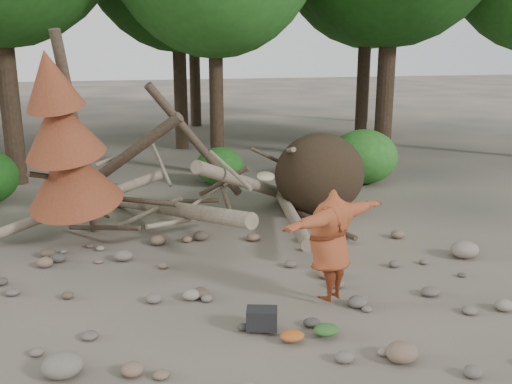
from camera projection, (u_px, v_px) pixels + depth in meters
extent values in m
plane|color=#514C44|center=(261.00, 298.00, 9.33)|extent=(120.00, 120.00, 0.00)
ellipsoid|color=#332619|center=(320.00, 174.00, 13.74)|extent=(2.20, 1.87, 1.98)
cylinder|color=gray|center=(174.00, 209.00, 12.42)|extent=(2.61, 5.11, 1.08)
cylinder|color=gray|center=(248.00, 183.00, 13.24)|extent=(3.18, 3.71, 1.90)
cylinder|color=brown|center=(114.00, 165.00, 12.77)|extent=(3.08, 1.91, 2.49)
cylinder|color=gray|center=(290.00, 212.00, 12.91)|extent=(1.13, 4.98, 0.43)
cylinder|color=brown|center=(196.00, 143.00, 13.31)|extent=(2.39, 1.03, 2.89)
cylinder|color=gray|center=(78.00, 205.00, 12.19)|extent=(3.71, 0.86, 1.20)
cylinder|color=#4C3F30|center=(103.00, 228.00, 11.94)|extent=(1.52, 1.70, 0.49)
cylinder|color=gray|center=(221.00, 187.00, 13.31)|extent=(1.57, 0.85, 0.69)
cylinder|color=#4C3F30|center=(281.00, 162.00, 14.06)|extent=(1.92, 1.25, 1.10)
cylinder|color=gray|center=(160.00, 162.00, 12.61)|extent=(0.37, 1.42, 0.85)
cylinder|color=#4C3F30|center=(319.00, 222.00, 12.82)|extent=(0.79, 2.54, 0.12)
cylinder|color=gray|center=(187.00, 220.00, 11.94)|extent=(1.78, 1.11, 0.29)
cylinder|color=#4C3F30|center=(77.00, 137.00, 11.65)|extent=(0.67, 1.13, 4.35)
cone|color=brown|center=(71.00, 174.00, 11.49)|extent=(2.06, 2.13, 1.86)
cone|color=brown|center=(60.00, 126.00, 11.02)|extent=(1.71, 1.78, 1.65)
cone|color=brown|center=(50.00, 79.00, 10.60)|extent=(1.23, 1.30, 1.41)
cylinder|color=#38281C|center=(2.00, 28.00, 15.92)|extent=(0.56, 0.56, 8.96)
cylinder|color=#38281C|center=(216.00, 60.00, 17.30)|extent=(0.44, 0.44, 7.14)
cylinder|color=#38281C|center=(389.00, 23.00, 19.01)|extent=(0.60, 0.60, 9.45)
cylinder|color=#38281C|center=(179.00, 38.00, 21.69)|extent=(0.52, 0.52, 8.54)
cylinder|color=#38281C|center=(365.00, 43.00, 23.17)|extent=(0.50, 0.50, 8.12)
cylinder|color=#38281C|center=(194.00, 37.00, 27.93)|extent=(0.54, 0.54, 8.75)
cylinder|color=#38281C|center=(367.00, 46.00, 29.73)|extent=(0.46, 0.46, 7.84)
ellipsoid|color=#24661D|center=(220.00, 166.00, 16.70)|extent=(1.40, 1.40, 1.12)
ellipsoid|color=#2E7925|center=(364.00, 157.00, 16.89)|extent=(2.00, 2.00, 1.60)
imported|color=brown|center=(330.00, 245.00, 8.93)|extent=(2.25, 1.55, 1.81)
cylinder|color=tan|center=(266.00, 176.00, 7.95)|extent=(0.33, 0.32, 0.12)
cube|color=black|center=(262.00, 322.00, 8.21)|extent=(0.51, 0.41, 0.29)
ellipsoid|color=#2C5B24|center=(326.00, 333.00, 8.07)|extent=(0.37, 0.31, 0.14)
ellipsoid|color=#A8501C|center=(292.00, 339.00, 7.91)|extent=(0.34, 0.28, 0.12)
ellipsoid|color=slate|center=(62.00, 365.00, 7.10)|extent=(0.51, 0.46, 0.31)
ellipsoid|color=#7A5F4C|center=(402.00, 352.00, 7.44)|extent=(0.43, 0.39, 0.26)
ellipsoid|color=gray|center=(465.00, 249.00, 11.07)|extent=(0.55, 0.49, 0.33)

